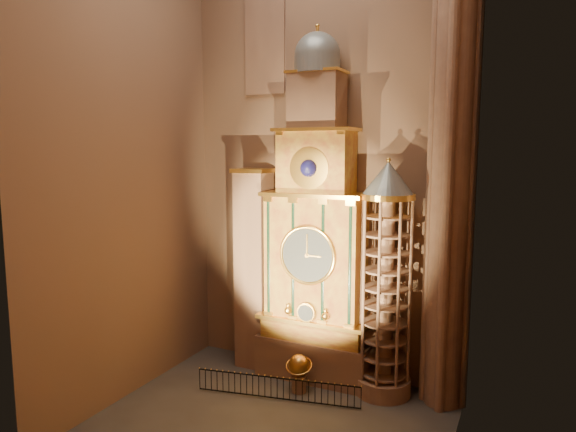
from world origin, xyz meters
The scene contains 11 objects.
floor centered at (0.00, 0.00, 0.00)m, with size 14.00×14.00×0.00m, color #383330.
wall_back centered at (0.00, 6.00, 11.00)m, with size 22.00×22.00×0.00m, color brown.
wall_left centered at (-7.00, 0.00, 11.00)m, with size 22.00×22.00×0.00m, color brown.
wall_right centered at (7.00, 0.00, 11.00)m, with size 22.00×22.00×0.00m, color brown.
astronomical_clock centered at (0.00, 4.96, 6.68)m, with size 5.60×2.41×16.70m.
portrait_tower centered at (-3.40, 4.98, 5.15)m, with size 1.80×1.60×10.20m.
stair_turret centered at (3.50, 4.70, 5.27)m, with size 2.50×2.50×10.80m.
gothic_pier centered at (6.10, 5.00, 11.00)m, with size 2.04×2.04×22.00m.
stained_glass_window centered at (-3.20, 5.92, 16.50)m, with size 2.20×0.14×5.20m.
celestial_globe centered at (-0.05, 3.17, 1.07)m, with size 1.38×1.32×1.78m.
iron_railing centered at (-0.60, 2.02, 0.55)m, with size 7.35×1.50×1.01m.
Camera 1 is at (9.20, -17.35, 11.18)m, focal length 32.00 mm.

